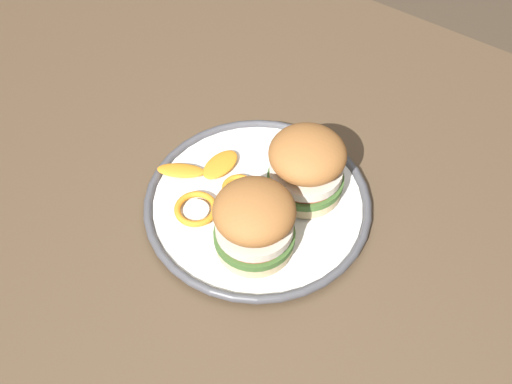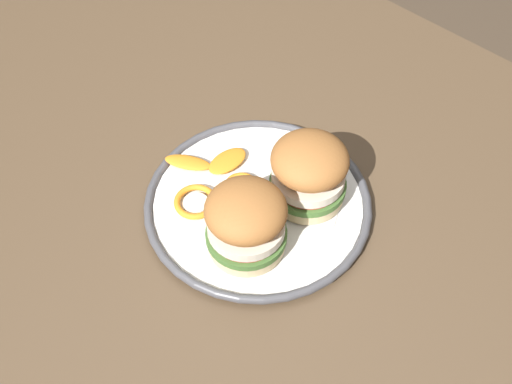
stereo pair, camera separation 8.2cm
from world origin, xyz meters
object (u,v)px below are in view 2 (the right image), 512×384
(dinner_plate, at_px, (256,206))
(dining_table, at_px, (249,238))
(sandwich_half_left, at_px, (309,172))
(sandwich_half_right, at_px, (246,222))

(dinner_plate, bearing_deg, dining_table, 167.90)
(dinner_plate, bearing_deg, sandwich_half_left, 51.98)
(dining_table, relative_size, dinner_plate, 4.66)
(sandwich_half_left, bearing_deg, dining_table, -140.13)
(dinner_plate, relative_size, sandwich_half_left, 2.91)
(dining_table, distance_m, dinner_plate, 0.10)
(dining_table, height_order, sandwich_half_right, sandwich_half_right)
(dinner_plate, distance_m, sandwich_half_right, 0.09)
(dinner_plate, distance_m, sandwich_half_left, 0.09)
(dining_table, bearing_deg, sandwich_half_right, -48.51)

